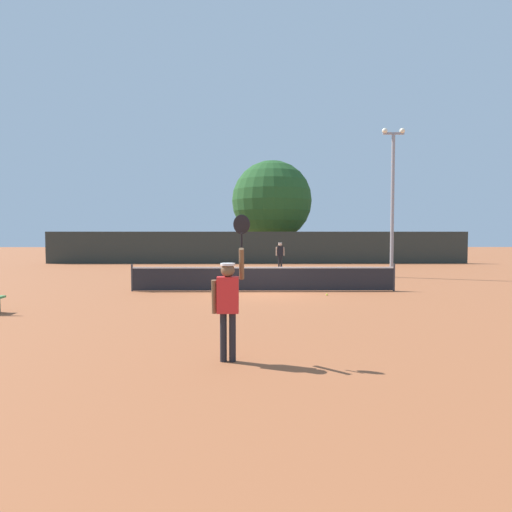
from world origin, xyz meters
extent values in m
plane|color=#9E5633|center=(0.00, 0.00, 0.00)|extent=(120.00, 120.00, 0.00)
cube|color=#232328|center=(0.00, 0.00, 0.48)|extent=(10.35, 0.03, 0.91)
cube|color=white|center=(0.00, 0.00, 0.93)|extent=(10.35, 0.04, 0.06)
cylinder|color=#333338|center=(-5.17, 0.00, 0.54)|extent=(0.08, 0.08, 1.07)
cylinder|color=#333338|center=(5.17, 0.00, 0.54)|extent=(0.08, 0.08, 1.07)
cube|color=#2D332D|center=(0.00, 16.50, 1.22)|extent=(32.32, 0.12, 2.44)
cube|color=red|center=(-0.89, -9.69, 1.18)|extent=(0.38, 0.22, 0.64)
sphere|color=brown|center=(-0.89, -9.69, 1.62)|extent=(0.24, 0.24, 0.24)
cylinder|color=white|center=(-0.89, -9.69, 1.72)|extent=(0.26, 0.26, 0.04)
cylinder|color=black|center=(-0.97, -9.69, 0.43)|extent=(0.12, 0.12, 0.86)
cylinder|color=black|center=(-0.81, -9.69, 0.43)|extent=(0.12, 0.12, 0.86)
cylinder|color=brown|center=(-1.13, -9.69, 1.15)|extent=(0.09, 0.18, 0.61)
cylinder|color=brown|center=(-0.65, -9.60, 1.72)|extent=(0.09, 0.34, 0.58)
cylinder|color=black|center=(-0.65, -9.54, 2.13)|extent=(0.04, 0.11, 0.28)
ellipsoid|color=black|center=(-0.65, -9.48, 2.42)|extent=(0.30, 0.13, 0.36)
cube|color=black|center=(1.43, 11.88, 1.14)|extent=(0.38, 0.22, 0.62)
sphere|color=beige|center=(1.43, 11.88, 1.56)|extent=(0.24, 0.24, 0.24)
cylinder|color=white|center=(1.43, 11.88, 1.66)|extent=(0.25, 0.25, 0.04)
cylinder|color=black|center=(1.35, 11.88, 0.42)|extent=(0.12, 0.12, 0.84)
cylinder|color=black|center=(1.51, 11.88, 0.42)|extent=(0.12, 0.12, 0.84)
cylinder|color=beige|center=(1.19, 11.88, 1.11)|extent=(0.09, 0.18, 0.59)
cylinder|color=beige|center=(1.67, 11.88, 1.11)|extent=(0.09, 0.16, 0.59)
sphere|color=#CCE033|center=(2.29, -1.32, 0.03)|extent=(0.07, 0.07, 0.07)
cylinder|color=gray|center=(6.84, 5.57, 3.69)|extent=(0.18, 0.18, 7.37)
cube|color=gray|center=(6.84, 5.57, 7.42)|extent=(1.10, 0.10, 0.10)
sphere|color=#F2EDCC|center=(6.39, 5.57, 7.55)|extent=(0.28, 0.28, 0.28)
sphere|color=#F2EDCC|center=(7.29, 5.57, 7.55)|extent=(0.28, 0.28, 0.28)
cylinder|color=brown|center=(1.32, 21.47, 1.28)|extent=(0.56, 0.56, 2.56)
sphere|color=#235123|center=(1.32, 21.47, 5.16)|extent=(6.96, 6.96, 6.96)
cube|color=white|center=(6.53, 22.77, 0.60)|extent=(2.07, 4.28, 0.90)
cube|color=#2D333D|center=(6.53, 22.47, 1.37)|extent=(1.79, 2.27, 0.64)
cylinder|color=black|center=(5.68, 24.17, 0.30)|extent=(0.22, 0.60, 0.60)
cylinder|color=black|center=(7.38, 24.17, 0.30)|extent=(0.22, 0.60, 0.60)
cylinder|color=black|center=(5.68, 21.37, 0.30)|extent=(0.22, 0.60, 0.60)
cylinder|color=black|center=(7.38, 21.37, 0.30)|extent=(0.22, 0.60, 0.60)
camera|label=1|loc=(-0.47, -17.42, 2.24)|focal=31.14mm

